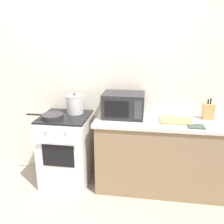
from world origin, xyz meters
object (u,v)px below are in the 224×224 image
Objects in this scene: stove at (67,149)px; cutting_board at (176,121)px; frying_pan at (52,116)px; microwave at (123,105)px; knife_block at (208,111)px; stock_pot at (75,104)px; oven_mitt at (196,126)px.

stove is 1.44m from cutting_board.
frying_pan is 1.48m from cutting_board.
microwave reaches higher than frying_pan.
stove is at bearing 40.69° from frying_pan.
microwave is 1.02m from knife_block.
microwave is at bearing 6.18° from stove.
stock_pot is 1.70× the size of oven_mitt.
microwave is at bearing 12.15° from frying_pan.
frying_pan is 0.88m from microwave.
oven_mitt is (1.47, -0.30, -0.11)m from stock_pot.
cutting_board is 0.26m from oven_mitt.
oven_mitt is at bearing -5.80° from stove.
stock_pot is at bearing 47.86° from frying_pan.
cutting_board reaches higher than stove.
knife_block is (1.01, 0.06, -0.05)m from microwave.
microwave reaches higher than cutting_board.
stock_pot is at bearing -179.84° from knife_block.
stock_pot is at bearing 54.71° from stove.
cutting_board is (1.26, -0.14, -0.11)m from stock_pot.
oven_mitt is at bearing -15.94° from microwave.
knife_block reaches higher than frying_pan.
stock_pot is at bearing 174.83° from microwave.
frying_pan is at bearing -139.31° from stove.
stock_pot is at bearing 168.62° from oven_mitt.
oven_mitt is (1.56, -0.16, 0.47)m from stove.
microwave is at bearing 172.89° from cutting_board.
frying_pan reaches higher than oven_mitt.
stove is 1.64m from oven_mitt.
stock_pot reaches higher than cutting_board.
frying_pan is (-0.22, -0.24, -0.09)m from stock_pot.
stock_pot is 1.18× the size of knife_block.
stove is 3.01× the size of stock_pot.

